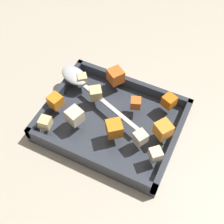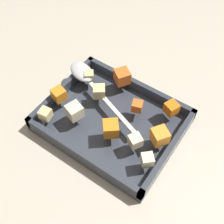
{
  "view_description": "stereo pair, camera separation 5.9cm",
  "coord_description": "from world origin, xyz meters",
  "views": [
    {
      "loc": [
        -0.15,
        0.34,
        0.59
      ],
      "look_at": [
        0.01,
        -0.01,
        0.05
      ],
      "focal_mm": 47.52,
      "sensor_mm": 36.0,
      "label": 1
    },
    {
      "loc": [
        -0.2,
        0.31,
        0.59
      ],
      "look_at": [
        0.01,
        -0.01,
        0.05
      ],
      "focal_mm": 47.52,
      "sensor_mm": 36.0,
      "label": 2
    }
  ],
  "objects": [
    {
      "name": "ground_plane",
      "position": [
        0.0,
        0.0,
        0.0
      ],
      "size": [
        4.0,
        4.0,
        0.0
      ],
      "primitive_type": "plane",
      "color": "#BCB29E"
    },
    {
      "name": "baking_dish",
      "position": [
        0.01,
        -0.01,
        0.01
      ],
      "size": [
        0.31,
        0.24,
        0.04
      ],
      "color": "#333842",
      "rests_on": "ground_plane"
    },
    {
      "name": "carrot_chunk_corner_se",
      "position": [
        -0.02,
        -0.05,
        0.06
      ],
      "size": [
        0.03,
        0.03,
        0.02
      ],
      "primitive_type": "cube",
      "rotation": [
        0.0,
        0.0,
        5.04
      ],
      "color": "orange",
      "rests_on": "baking_dish"
    },
    {
      "name": "carrot_chunk_near_spoon",
      "position": [
        0.05,
        -0.1,
        0.06
      ],
      "size": [
        0.05,
        0.05,
        0.03
      ],
      "primitive_type": "cube",
      "rotation": [
        0.0,
        0.0,
        4.14
      ],
      "color": "orange",
      "rests_on": "baking_dish"
    },
    {
      "name": "carrot_chunk_heap_top",
      "position": [
        -0.01,
        0.04,
        0.06
      ],
      "size": [
        0.05,
        0.05,
        0.03
      ],
      "primitive_type": "cube",
      "rotation": [
        0.0,
        0.0,
        2.26
      ],
      "color": "orange",
      "rests_on": "baking_dish"
    },
    {
      "name": "carrot_chunk_under_handle",
      "position": [
        -0.09,
        -0.09,
        0.06
      ],
      "size": [
        0.03,
        0.03,
        0.03
      ],
      "primitive_type": "cube",
      "rotation": [
        0.0,
        0.0,
        1.18
      ],
      "color": "orange",
      "rests_on": "baking_dish"
    },
    {
      "name": "carrot_chunk_far_right",
      "position": [
        0.14,
        0.03,
        0.06
      ],
      "size": [
        0.03,
        0.03,
        0.03
      ],
      "primitive_type": "cube",
      "rotation": [
        0.0,
        0.0,
        4.44
      ],
      "color": "orange",
      "rests_on": "baking_dish"
    },
    {
      "name": "carrot_chunk_back_center",
      "position": [
        -0.1,
        -0.01,
        0.06
      ],
      "size": [
        0.04,
        0.04,
        0.03
      ],
      "primitive_type": "cube",
      "rotation": [
        0.0,
        0.0,
        2.55
      ],
      "color": "orange",
      "rests_on": "baking_dish"
    },
    {
      "name": "potato_chunk_corner_sw",
      "position": [
        0.13,
        0.08,
        0.06
      ],
      "size": [
        0.03,
        0.03,
        0.02
      ],
      "primitive_type": "cube",
      "rotation": [
        0.0,
        0.0,
        4.86
      ],
      "color": "#E0CC89",
      "rests_on": "baking_dish"
    },
    {
      "name": "potato_chunk_mid_left",
      "position": [
        0.08,
        0.04,
        0.06
      ],
      "size": [
        0.04,
        0.04,
        0.03
      ],
      "primitive_type": "cube",
      "rotation": [
        0.0,
        0.0,
        1.25
      ],
      "color": "beige",
      "rests_on": "baking_dish"
    },
    {
      "name": "potato_chunk_heap_side",
      "position": [
        0.12,
        -0.06,
        0.05
      ],
      "size": [
        0.03,
        0.03,
        0.02
      ],
      "primitive_type": "cube",
      "rotation": [
        0.0,
        0.0,
        5.38
      ],
      "color": "#E0CC89",
      "rests_on": "baking_dish"
    },
    {
      "name": "potato_chunk_front_center",
      "position": [
        0.07,
        -0.03,
        0.06
      ],
      "size": [
        0.04,
        0.04,
        0.03
      ],
      "primitive_type": "cube",
      "rotation": [
        0.0,
        0.0,
        5.35
      ],
      "color": "#E0CC89",
      "rests_on": "baking_dish"
    },
    {
      "name": "potato_chunk_mid_right",
      "position": [
        -0.07,
        0.03,
        0.06
      ],
      "size": [
        0.03,
        0.03,
        0.03
      ],
      "primitive_type": "cube",
      "rotation": [
        0.0,
        0.0,
        5.75
      ],
      "color": "beige",
      "rests_on": "baking_dish"
    },
    {
      "name": "parsnip_chunk_near_left",
      "position": [
        -0.11,
        0.05,
        0.06
      ],
      "size": [
        0.03,
        0.03,
        0.02
      ],
      "primitive_type": "cube",
      "rotation": [
        0.0,
        0.0,
        5.48
      ],
      "color": "beige",
      "rests_on": "baking_dish"
    },
    {
      "name": "serving_spoon",
      "position": [
        0.13,
        -0.06,
        0.05
      ],
      "size": [
        0.25,
        0.11,
        0.02
      ],
      "rotation": [
        0.0,
        0.0,
        2.8
      ],
      "color": "silver",
      "rests_on": "baking_dish"
    }
  ]
}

